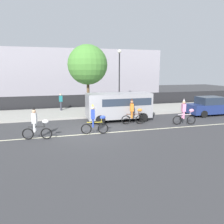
{
  "coord_description": "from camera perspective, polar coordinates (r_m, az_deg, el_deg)",
  "views": [
    {
      "loc": [
        -2.13,
        -13.59,
        3.94
      ],
      "look_at": [
        1.87,
        1.2,
        1.0
      ],
      "focal_mm": 35.0,
      "sensor_mm": 36.0,
      "label": 1
    }
  ],
  "objects": [
    {
      "name": "building_backdrop",
      "position": [
        31.6,
        -14.94,
        9.32
      ],
      "size": [
        28.0,
        8.0,
        6.59
      ],
      "primitive_type": "cube",
      "color": "#99939E",
      "rests_on": "ground"
    },
    {
      "name": "parked_van_grey",
      "position": [
        17.25,
        1.95,
        1.98
      ],
      "size": [
        5.0,
        2.22,
        2.18
      ],
      "color": "#99999E",
      "rests_on": "ground"
    },
    {
      "name": "parade_cyclist_pink",
      "position": [
        16.81,
        18.47,
        -0.33
      ],
      "size": [
        1.7,
        0.55,
        1.92
      ],
      "color": "black",
      "rests_on": "ground"
    },
    {
      "name": "fence_line",
      "position": [
        23.32,
        -9.76,
        2.71
      ],
      "size": [
        40.0,
        0.08,
        1.4
      ],
      "primitive_type": "cube",
      "color": "black",
      "rests_on": "ground"
    },
    {
      "name": "street_lamp_post",
      "position": [
        22.83,
        1.93,
        10.96
      ],
      "size": [
        0.36,
        0.36,
        5.86
      ],
      "color": "black",
      "rests_on": "sidewalk_curb"
    },
    {
      "name": "parade_cyclist_cobalt",
      "position": [
        13.62,
        -4.51,
        -2.32
      ],
      "size": [
        1.71,
        0.52,
        1.92
      ],
      "color": "black",
      "rests_on": "ground"
    },
    {
      "name": "road_centre_line",
      "position": [
        13.84,
        -5.68,
        -5.72
      ],
      "size": [
        36.0,
        0.14,
        0.01
      ],
      "primitive_type": "cube",
      "color": "beige",
      "rests_on": "ground"
    },
    {
      "name": "parade_cyclist_zebra",
      "position": [
        13.23,
        -19.03,
        -3.29
      ],
      "size": [
        1.7,
        0.55,
        1.92
      ],
      "color": "black",
      "rests_on": "ground"
    },
    {
      "name": "parade_cyclist_orange",
      "position": [
        16.16,
        5.56,
        -0.24
      ],
      "size": [
        1.71,
        0.53,
        1.92
      ],
      "color": "black",
      "rests_on": "ground"
    },
    {
      "name": "street_tree_near_lamp",
      "position": [
        19.07,
        -6.39,
        12.15
      ],
      "size": [
        3.38,
        3.38,
        5.94
      ],
      "color": "brown",
      "rests_on": "sidewalk_curb"
    },
    {
      "name": "parked_car_navy",
      "position": [
        21.32,
        24.23,
        1.37
      ],
      "size": [
        4.1,
        1.92,
        1.64
      ],
      "color": "navy",
      "rests_on": "ground"
    },
    {
      "name": "pedestrian_onlooker",
      "position": [
        21.39,
        -13.22,
        2.7
      ],
      "size": [
        0.32,
        0.2,
        1.62
      ],
      "color": "#33333D",
      "rests_on": "sidewalk_curb"
    },
    {
      "name": "sidewalk_curb",
      "position": [
        20.57,
        -8.93,
        -0.11
      ],
      "size": [
        60.0,
        5.0,
        0.15
      ],
      "primitive_type": "cube",
      "color": "#9E9B93",
      "rests_on": "ground"
    },
    {
      "name": "ground_plane",
      "position": [
        14.31,
        -6.02,
        -5.18
      ],
      "size": [
        80.0,
        80.0,
        0.0
      ],
      "primitive_type": "plane",
      "color": "#38383A"
    }
  ]
}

